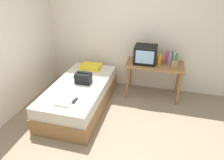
% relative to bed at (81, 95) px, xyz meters
% --- Properties ---
extents(ground_plane, '(8.00, 8.00, 0.00)m').
position_rel_bed_xyz_m(ground_plane, '(0.84, -0.84, -0.25)').
color(ground_plane, '#84705B').
extents(wall_back, '(5.20, 0.10, 2.60)m').
position_rel_bed_xyz_m(wall_back, '(0.84, 1.16, 1.05)').
color(wall_back, beige).
rests_on(wall_back, ground).
extents(bed, '(1.00, 2.00, 0.52)m').
position_rel_bed_xyz_m(bed, '(0.00, 0.00, 0.00)').
color(bed, olive).
rests_on(bed, ground).
extents(desk, '(1.16, 0.60, 0.76)m').
position_rel_bed_xyz_m(desk, '(1.36, 0.75, 0.41)').
color(desk, olive).
rests_on(desk, ground).
extents(tv, '(0.44, 0.39, 0.36)m').
position_rel_bed_xyz_m(tv, '(1.15, 0.75, 0.69)').
color(tv, black).
rests_on(tv, desk).
extents(water_bottle, '(0.08, 0.08, 0.23)m').
position_rel_bed_xyz_m(water_bottle, '(1.43, 0.69, 0.62)').
color(water_bottle, orange).
rests_on(water_bottle, desk).
extents(book_row, '(0.26, 0.17, 0.25)m').
position_rel_bed_xyz_m(book_row, '(1.68, 0.85, 0.62)').
color(book_row, '#B72D33').
rests_on(book_row, desk).
extents(picture_frame, '(0.11, 0.02, 0.15)m').
position_rel_bed_xyz_m(picture_frame, '(1.72, 0.60, 0.58)').
color(picture_frame, '#9E754C').
rests_on(picture_frame, desk).
extents(pillow, '(0.44, 0.30, 0.10)m').
position_rel_bed_xyz_m(pillow, '(-0.02, 0.71, 0.31)').
color(pillow, yellow).
rests_on(pillow, bed).
extents(handbag, '(0.30, 0.20, 0.23)m').
position_rel_bed_xyz_m(handbag, '(0.07, 0.04, 0.36)').
color(handbag, black).
rests_on(handbag, bed).
extents(magazine, '(0.21, 0.29, 0.01)m').
position_rel_bed_xyz_m(magazine, '(-0.16, -0.45, 0.27)').
color(magazine, white).
rests_on(magazine, bed).
extents(remote_dark, '(0.04, 0.16, 0.02)m').
position_rel_bed_xyz_m(remote_dark, '(0.17, -0.58, 0.27)').
color(remote_dark, black).
rests_on(remote_dark, bed).
extents(remote_silver, '(0.04, 0.14, 0.02)m').
position_rel_bed_xyz_m(remote_silver, '(-0.23, 0.25, 0.27)').
color(remote_silver, '#B7B7BC').
rests_on(remote_silver, bed).
extents(folded_towel, '(0.28, 0.22, 0.05)m').
position_rel_bed_xyz_m(folded_towel, '(0.01, -0.69, 0.29)').
color(folded_towel, white).
rests_on(folded_towel, bed).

